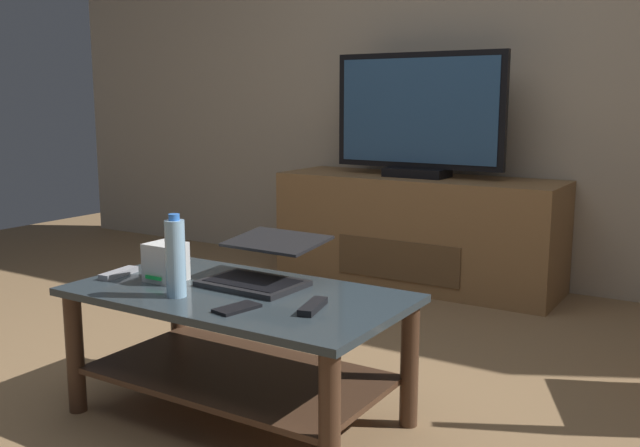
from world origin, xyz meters
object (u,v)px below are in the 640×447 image
object	(u,v)px
media_cabinet	(417,231)
water_bottle_near	(175,258)
soundbar_remote	(313,306)
coffee_table	(238,332)
laptop	(262,266)
tv_remote	(119,273)
cell_phone	(237,308)
television	(418,118)
router_box	(165,262)

from	to	relation	value
media_cabinet	water_bottle_near	xyz separation A→B (m)	(0.10, -2.07, 0.25)
water_bottle_near	soundbar_remote	xyz separation A→B (m)	(0.44, 0.11, -0.12)
coffee_table	laptop	size ratio (longest dim) A/B	2.99
coffee_table	soundbar_remote	size ratio (longest dim) A/B	6.91
tv_remote	coffee_table	bearing A→B (deg)	0.88
water_bottle_near	laptop	bearing A→B (deg)	64.90
media_cabinet	cell_phone	xyz separation A→B (m)	(0.35, -2.09, 0.13)
television	water_bottle_near	xyz separation A→B (m)	(0.10, -2.05, -0.39)
laptop	router_box	xyz separation A→B (m)	(-0.30, -0.15, 0.01)
television	soundbar_remote	world-z (taller)	television
water_bottle_near	cell_phone	distance (m)	0.28
media_cabinet	laptop	world-z (taller)	media_cabinet
media_cabinet	television	size ratio (longest dim) A/B	1.62
laptop	cell_phone	bearing A→B (deg)	-67.25
laptop	tv_remote	bearing A→B (deg)	-158.54
media_cabinet	cell_phone	world-z (taller)	media_cabinet
laptop	tv_remote	xyz separation A→B (m)	(-0.49, -0.19, -0.05)
coffee_table	laptop	distance (m)	0.24
laptop	media_cabinet	bearing A→B (deg)	97.24
media_cabinet	router_box	size ratio (longest dim) A/B	12.21
tv_remote	water_bottle_near	bearing A→B (deg)	-20.03
television	router_box	world-z (taller)	television
television	cell_phone	xyz separation A→B (m)	(0.35, -2.06, -0.51)
media_cabinet	soundbar_remote	world-z (taller)	media_cabinet
coffee_table	television	distance (m)	2.02
television	tv_remote	bearing A→B (deg)	-97.56
router_box	cell_phone	distance (m)	0.45
soundbar_remote	router_box	bearing A→B (deg)	164.43
television	water_bottle_near	distance (m)	2.09
water_bottle_near	router_box	bearing A→B (deg)	143.48
soundbar_remote	cell_phone	bearing A→B (deg)	-161.74
television	laptop	size ratio (longest dim) A/B	2.70
water_bottle_near	tv_remote	xyz separation A→B (m)	(-0.36, 0.09, -0.12)
media_cabinet	laptop	xyz separation A→B (m)	(0.23, -1.79, 0.19)
coffee_table	tv_remote	distance (m)	0.51
coffee_table	television	size ratio (longest dim) A/B	1.11
television	router_box	size ratio (longest dim) A/B	7.52
television	laptop	distance (m)	1.85
coffee_table	router_box	size ratio (longest dim) A/B	8.35
coffee_table	television	world-z (taller)	television
media_cabinet	cell_phone	size ratio (longest dim) A/B	11.54
television	tv_remote	size ratio (longest dim) A/B	6.22
television	cell_phone	distance (m)	2.16
media_cabinet	water_bottle_near	distance (m)	2.09
router_box	cell_phone	world-z (taller)	router_box
router_box	water_bottle_near	size ratio (longest dim) A/B	0.50
television	tv_remote	distance (m)	2.05
media_cabinet	soundbar_remote	xyz separation A→B (m)	(0.54, -1.97, 0.14)
cell_phone	tv_remote	bearing A→B (deg)	-177.55
router_box	tv_remote	size ratio (longest dim) A/B	0.83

